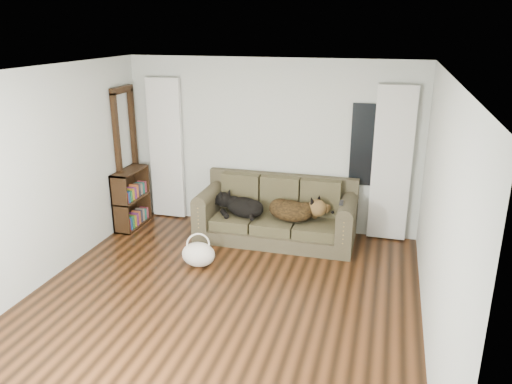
% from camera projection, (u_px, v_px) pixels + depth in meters
% --- Properties ---
extents(floor, '(5.00, 5.00, 0.00)m').
position_uv_depth(floor, '(218.00, 305.00, 5.71)').
color(floor, black).
rests_on(floor, ground).
extents(ceiling, '(5.00, 5.00, 0.00)m').
position_uv_depth(ceiling, '(211.00, 73.00, 4.88)').
color(ceiling, white).
rests_on(ceiling, ground).
extents(wall_back, '(4.50, 0.04, 2.60)m').
position_uv_depth(wall_back, '(271.00, 145.00, 7.58)').
color(wall_back, '#B7BAB5').
rests_on(wall_back, ground).
extents(wall_left, '(0.04, 5.00, 2.60)m').
position_uv_depth(wall_left, '(34.00, 181.00, 5.86)').
color(wall_left, '#B7BAB5').
rests_on(wall_left, ground).
extents(wall_right, '(0.04, 5.00, 2.60)m').
position_uv_depth(wall_right, '(438.00, 219.00, 4.73)').
color(wall_right, '#B7BAB5').
rests_on(wall_right, ground).
extents(curtain_left, '(0.55, 0.08, 2.25)m').
position_uv_depth(curtain_left, '(166.00, 149.00, 7.98)').
color(curtain_left, silver).
rests_on(curtain_left, ground).
extents(curtain_right, '(0.55, 0.08, 2.25)m').
position_uv_depth(curtain_right, '(392.00, 165.00, 7.11)').
color(curtain_right, silver).
rests_on(curtain_right, ground).
extents(window_pane, '(0.50, 0.03, 1.20)m').
position_uv_depth(window_pane, '(368.00, 145.00, 7.16)').
color(window_pane, black).
rests_on(window_pane, wall_back).
extents(door_casing, '(0.07, 0.60, 2.10)m').
position_uv_depth(door_casing, '(127.00, 159.00, 7.80)').
color(door_casing, black).
rests_on(door_casing, ground).
extents(sofa, '(2.30, 0.99, 0.94)m').
position_uv_depth(sofa, '(276.00, 211.00, 7.32)').
color(sofa, '#373023').
rests_on(sofa, floor).
extents(dog_black_lab, '(0.78, 0.72, 0.27)m').
position_uv_depth(dog_black_lab, '(242.00, 207.00, 7.39)').
color(dog_black_lab, black).
rests_on(dog_black_lab, sofa).
extents(dog_shepherd, '(0.83, 0.70, 0.31)m').
position_uv_depth(dog_shepherd, '(294.00, 211.00, 7.21)').
color(dog_shepherd, black).
rests_on(dog_shepherd, sofa).
extents(tv_remote, '(0.05, 0.18, 0.02)m').
position_uv_depth(tv_remote, '(341.00, 203.00, 6.83)').
color(tv_remote, black).
rests_on(tv_remote, sofa).
extents(tote_bag, '(0.47, 0.37, 0.33)m').
position_uv_depth(tote_bag, '(199.00, 255.00, 6.59)').
color(tote_bag, beige).
rests_on(tote_bag, floor).
extents(bookshelf, '(0.31, 0.75, 0.92)m').
position_uv_depth(bookshelf, '(131.00, 196.00, 7.80)').
color(bookshelf, black).
rests_on(bookshelf, floor).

